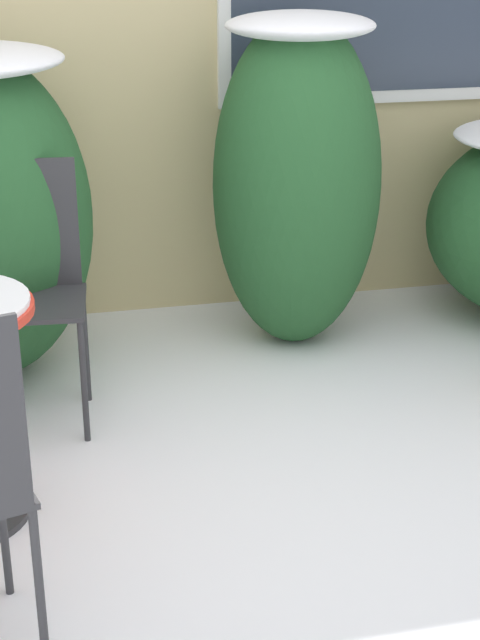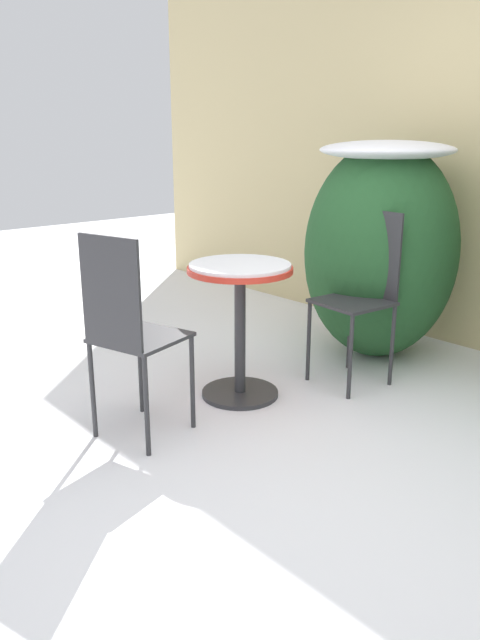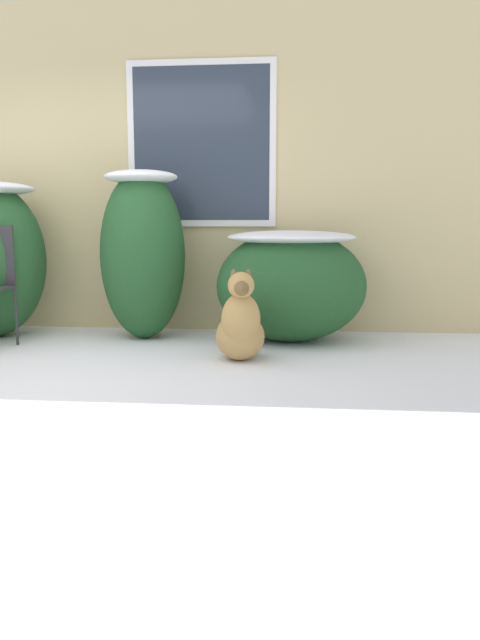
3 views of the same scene
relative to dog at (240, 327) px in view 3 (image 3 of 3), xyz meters
name	(u,v)px [view 3 (image 3 of 3)]	position (x,y,z in m)	size (l,w,h in m)	color
ground_plane	(10,381)	(-1.45, -0.75, -0.26)	(16.00, 16.00, 0.00)	white
house_wall	(111,168)	(-1.39, 1.45, 1.31)	(8.00, 0.10, 3.10)	#D1BC84
shrub_middle	(143,251)	(-0.96, 0.88, 0.53)	(0.75, 0.71, 1.49)	#235128
shrub_right	(291,282)	(0.36, 0.87, 0.26)	(1.31, 1.09, 0.97)	#235128
dog	(240,327)	(0.00, 0.00, 0.00)	(0.43, 0.64, 0.70)	tan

